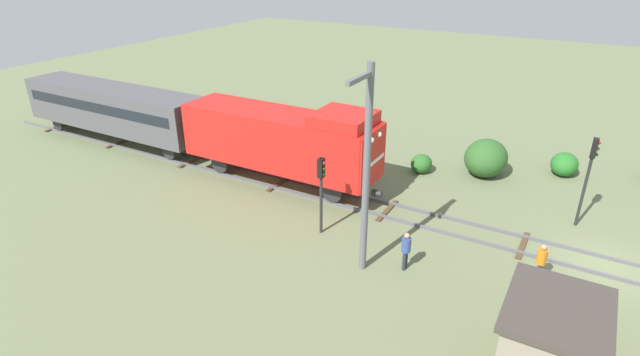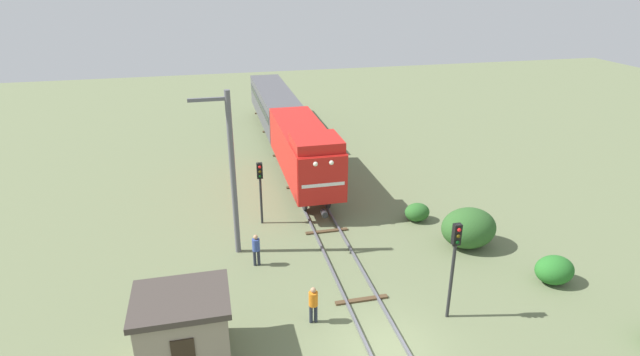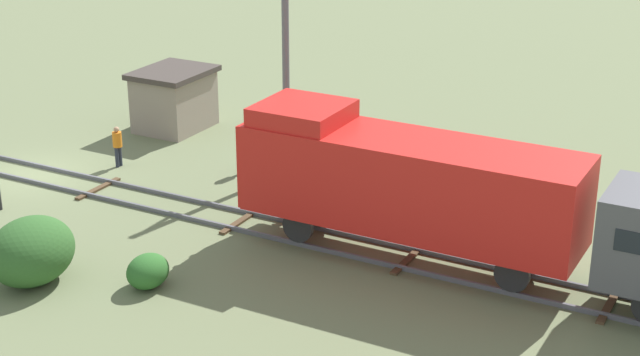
{
  "view_description": "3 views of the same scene",
  "coord_description": "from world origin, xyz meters",
  "px_view_note": "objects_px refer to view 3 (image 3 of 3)",
  "views": [
    {
      "loc": [
        -20.8,
        1.76,
        12.12
      ],
      "look_at": [
        -0.91,
        13.1,
        1.44
      ],
      "focal_mm": 28.0,
      "sensor_mm": 36.0,
      "label": 1
    },
    {
      "loc": [
        -5.97,
        -14.22,
        13.57
      ],
      "look_at": [
        -0.02,
        11.3,
        2.64
      ],
      "focal_mm": 28.0,
      "sensor_mm": 36.0,
      "label": 2
    },
    {
      "loc": [
        26.62,
        27.3,
        14.13
      ],
      "look_at": [
        -0.84,
        12.48,
        1.91
      ],
      "focal_mm": 55.0,
      "sensor_mm": 36.0,
      "label": 3
    }
  ],
  "objects_px": {
    "worker_near_track": "(117,143)",
    "catenary_mast": "(287,63)",
    "worker_by_signal": "(243,149)",
    "relay_hut": "(174,99)",
    "locomotive": "(404,180)",
    "traffic_signal_mid": "(332,134)"
  },
  "relations": [
    {
      "from": "worker_near_track",
      "to": "catenary_mast",
      "type": "bearing_deg",
      "value": 147.3
    },
    {
      "from": "worker_by_signal",
      "to": "relay_hut",
      "type": "height_order",
      "value": "relay_hut"
    },
    {
      "from": "worker_near_track",
      "to": "worker_by_signal",
      "type": "relative_size",
      "value": 1.0
    },
    {
      "from": "catenary_mast",
      "to": "worker_by_signal",
      "type": "bearing_deg",
      "value": -60.87
    },
    {
      "from": "locomotive",
      "to": "relay_hut",
      "type": "relative_size",
      "value": 3.31
    },
    {
      "from": "traffic_signal_mid",
      "to": "worker_near_track",
      "type": "relative_size",
      "value": 2.19
    },
    {
      "from": "locomotive",
      "to": "traffic_signal_mid",
      "type": "distance_m",
      "value": 5.51
    },
    {
      "from": "worker_by_signal",
      "to": "worker_near_track",
      "type": "bearing_deg",
      "value": -11.82
    },
    {
      "from": "worker_near_track",
      "to": "relay_hut",
      "type": "bearing_deg",
      "value": -135.2
    },
    {
      "from": "worker_by_signal",
      "to": "catenary_mast",
      "type": "relative_size",
      "value": 0.2
    },
    {
      "from": "locomotive",
      "to": "catenary_mast",
      "type": "distance_m",
      "value": 8.97
    },
    {
      "from": "worker_near_track",
      "to": "relay_hut",
      "type": "height_order",
      "value": "relay_hut"
    },
    {
      "from": "relay_hut",
      "to": "worker_by_signal",
      "type": "bearing_deg",
      "value": 60.3
    },
    {
      "from": "traffic_signal_mid",
      "to": "worker_by_signal",
      "type": "distance_m",
      "value": 4.76
    },
    {
      "from": "locomotive",
      "to": "worker_by_signal",
      "type": "bearing_deg",
      "value": -115.65
    },
    {
      "from": "worker_by_signal",
      "to": "catenary_mast",
      "type": "distance_m",
      "value": 3.93
    },
    {
      "from": "locomotive",
      "to": "catenary_mast",
      "type": "xyz_separation_m",
      "value": [
        -5.06,
        -7.21,
        1.74
      ]
    },
    {
      "from": "relay_hut",
      "to": "traffic_signal_mid",
      "type": "bearing_deg",
      "value": 68.1
    },
    {
      "from": "worker_near_track",
      "to": "catenary_mast",
      "type": "xyz_separation_m",
      "value": [
        -2.66,
        6.43,
        3.52
      ]
    },
    {
      "from": "worker_by_signal",
      "to": "catenary_mast",
      "type": "bearing_deg",
      "value": 177.11
    },
    {
      "from": "worker_by_signal",
      "to": "relay_hut",
      "type": "relative_size",
      "value": 0.49
    },
    {
      "from": "worker_by_signal",
      "to": "catenary_mast",
      "type": "xyz_separation_m",
      "value": [
        -0.86,
        1.54,
        3.52
      ]
    }
  ]
}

